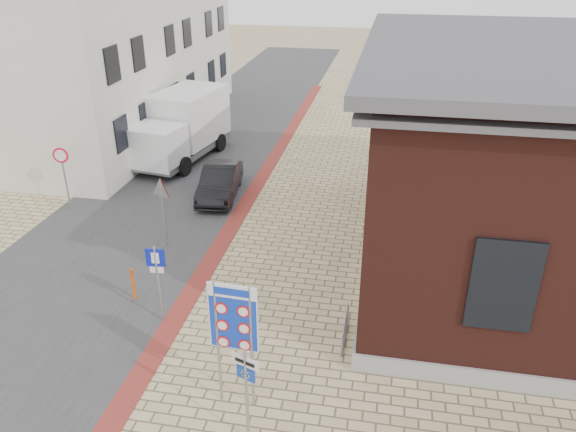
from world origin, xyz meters
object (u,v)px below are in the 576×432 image
Objects in this scene: bollard at (133,284)px; border_sign at (233,320)px; sedan at (220,182)px; essen_sign at (246,383)px; parking_sign at (157,272)px; box_truck at (182,126)px.

border_sign is at bearing -39.90° from bollard.
essen_sign is (4.20, -11.78, 0.87)m from sedan.
essen_sign is at bearing -59.51° from border_sign.
essen_sign reaches higher than bollard.
parking_sign is at bearing -34.25° from bollard.
border_sign is 3.12× the size of bollard.
essen_sign is 4.83m from parking_sign.
box_truck is 12.77m from parking_sign.
essen_sign is 2.28× the size of bollard.
sedan is 1.65× the size of parking_sign.
box_truck is at bearing 100.97° from parking_sign.
box_truck is 17.24m from essen_sign.
parking_sign reaches higher than essen_sign.
sedan is 7.48m from bollard.
bollard is at bearing 156.17° from essen_sign.
border_sign reaches higher than parking_sign.
bollard is (2.69, -11.37, -1.08)m from box_truck.
parking_sign reaches higher than sedan.
parking_sign is (3.86, -12.17, -0.04)m from box_truck.
sedan is at bearing -42.78° from box_truck.
box_truck is at bearing 103.30° from bollard.
box_truck is at bearing 121.03° from sedan.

